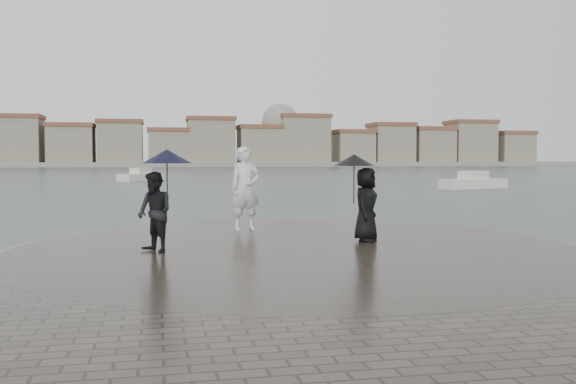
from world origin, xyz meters
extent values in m
plane|color=#2B3835|center=(0.00, 0.00, 0.00)|extent=(400.00, 400.00, 0.00)
cylinder|color=gray|center=(0.00, 3.50, 0.16)|extent=(12.50, 12.50, 0.32)
cylinder|color=#2D261E|center=(0.00, 3.50, 0.18)|extent=(11.90, 11.90, 0.36)
imported|color=silver|center=(-0.70, 6.90, 1.44)|extent=(0.87, 0.65, 2.16)
imported|color=black|center=(-2.98, 3.39, 1.16)|extent=(0.94, 0.98, 1.60)
cylinder|color=black|center=(-2.73, 3.49, 1.71)|extent=(0.02, 0.02, 0.90)
cone|color=black|center=(-2.73, 3.49, 2.26)|extent=(1.01, 1.01, 0.28)
imported|color=black|center=(1.63, 4.09, 1.19)|extent=(0.88, 0.96, 1.65)
cylinder|color=black|center=(1.38, 4.19, 1.66)|extent=(0.02, 0.02, 0.90)
cone|color=black|center=(1.38, 4.19, 2.18)|extent=(0.94, 0.94, 0.26)
cube|color=gray|center=(0.00, 163.00, 0.60)|extent=(260.00, 20.00, 1.20)
cube|color=gray|center=(-37.00, 160.00, 6.00)|extent=(12.00, 10.00, 12.00)
cube|color=brown|center=(-37.00, 160.00, 12.50)|extent=(12.60, 10.60, 1.00)
cube|color=gray|center=(-24.00, 160.00, 5.00)|extent=(11.00, 10.00, 10.00)
cube|color=brown|center=(-24.00, 160.00, 10.50)|extent=(11.60, 10.60, 1.00)
cube|color=gray|center=(-12.00, 160.00, 5.50)|extent=(11.00, 10.00, 11.00)
cube|color=brown|center=(-12.00, 160.00, 11.50)|extent=(11.60, 10.60, 1.00)
cube|color=gray|center=(0.00, 160.00, 4.50)|extent=(10.00, 10.00, 9.00)
cube|color=brown|center=(0.00, 160.00, 9.50)|extent=(10.60, 10.60, 1.00)
cube|color=gray|center=(11.00, 160.00, 6.00)|extent=(12.00, 10.00, 12.00)
cube|color=brown|center=(11.00, 160.00, 12.50)|extent=(12.60, 10.60, 1.00)
cube|color=gray|center=(24.00, 160.00, 5.00)|extent=(11.00, 10.00, 10.00)
cube|color=brown|center=(24.00, 160.00, 10.50)|extent=(11.60, 10.60, 1.00)
cube|color=gray|center=(36.00, 160.00, 6.50)|extent=(13.00, 10.00, 13.00)
cube|color=brown|center=(36.00, 160.00, 13.50)|extent=(13.60, 10.60, 1.00)
cube|color=gray|center=(50.00, 160.00, 4.50)|extent=(10.00, 10.00, 9.00)
cube|color=brown|center=(50.00, 160.00, 9.50)|extent=(10.60, 10.60, 1.00)
cube|color=gray|center=(61.00, 160.00, 5.50)|extent=(11.00, 10.00, 11.00)
cube|color=brown|center=(61.00, 160.00, 11.50)|extent=(11.60, 10.60, 1.00)
cube|color=gray|center=(73.00, 160.00, 5.00)|extent=(11.00, 10.00, 10.00)
cube|color=brown|center=(73.00, 160.00, 10.50)|extent=(11.60, 10.60, 1.00)
cube|color=gray|center=(85.00, 160.00, 6.00)|extent=(12.00, 10.00, 12.00)
cube|color=brown|center=(85.00, 160.00, 12.50)|extent=(12.60, 10.60, 1.00)
cube|color=gray|center=(98.00, 160.00, 4.50)|extent=(10.00, 10.00, 9.00)
cube|color=brown|center=(98.00, 160.00, 9.50)|extent=(10.60, 10.60, 1.00)
sphere|color=gray|center=(30.00, 162.00, 12.00)|extent=(10.00, 10.00, 10.00)
cube|color=silver|center=(-4.48, 55.39, 0.25)|extent=(4.59, 5.36, 0.90)
cube|color=silver|center=(-4.48, 55.39, 0.85)|extent=(2.16, 2.32, 0.90)
cube|color=silver|center=(19.77, 33.68, 0.25)|extent=(5.72, 3.27, 0.90)
cube|color=silver|center=(19.77, 33.68, 0.85)|extent=(2.28, 1.77, 0.90)
camera|label=1|loc=(-2.93, -9.51, 2.22)|focal=40.00mm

